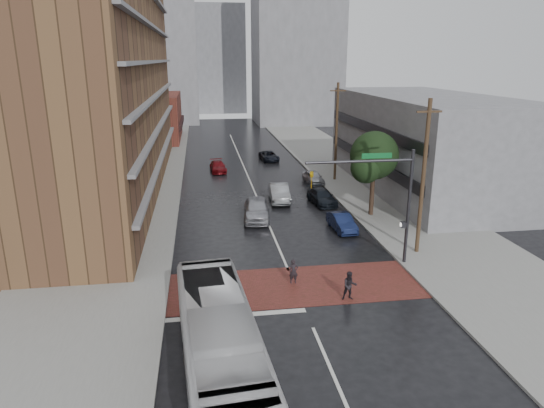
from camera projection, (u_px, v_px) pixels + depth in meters
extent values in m
plane|color=black|center=(297.00, 290.00, 26.78)|extent=(160.00, 160.00, 0.00)
cube|color=maroon|center=(295.00, 286.00, 27.25)|extent=(14.00, 5.00, 0.02)
cube|color=gray|center=(137.00, 185.00, 48.83)|extent=(9.00, 90.00, 0.15)
cube|color=gray|center=(356.00, 177.00, 52.05)|extent=(9.00, 90.00, 0.15)
cube|color=brown|center=(94.00, 38.00, 43.52)|extent=(10.00, 44.00, 28.00)
cube|color=maroon|center=(154.00, 117.00, 75.24)|extent=(8.00, 16.00, 7.00)
cube|color=gray|center=(425.00, 142.00, 46.74)|extent=(11.00, 26.00, 9.00)
cube|color=gray|center=(149.00, 38.00, 94.10)|extent=(18.00, 16.00, 32.00)
cube|color=gray|center=(297.00, 27.00, 91.76)|extent=(16.00, 14.00, 36.00)
cube|color=gray|center=(219.00, 60.00, 113.31)|extent=(12.00, 10.00, 24.00)
cylinder|color=#332319|center=(372.00, 192.00, 38.76)|extent=(0.36, 0.36, 4.00)
sphere|color=black|center=(374.00, 155.00, 37.90)|extent=(3.80, 3.80, 3.80)
sphere|color=black|center=(366.00, 168.00, 37.24)|extent=(2.40, 2.40, 2.40)
sphere|color=black|center=(380.00, 161.00, 38.94)|extent=(2.60, 2.60, 2.60)
cylinder|color=#2D2D33|center=(408.00, 209.00, 29.13)|extent=(0.20, 0.20, 7.20)
cylinder|color=#2D2D33|center=(360.00, 161.00, 27.82)|extent=(6.40, 0.16, 0.16)
imported|color=gold|center=(312.00, 180.00, 27.71)|extent=(0.20, 0.16, 1.00)
cube|color=#0C5926|center=(377.00, 156.00, 27.87)|extent=(1.80, 0.05, 0.30)
cube|color=#2D2D33|center=(403.00, 225.00, 29.38)|extent=(0.30, 0.30, 0.35)
cylinder|color=#473321|center=(423.00, 179.00, 30.36)|extent=(0.26, 0.26, 10.00)
cube|color=#473321|center=(429.00, 112.00, 29.15)|extent=(1.60, 0.12, 0.12)
cylinder|color=#473321|center=(336.00, 133.00, 49.30)|extent=(0.26, 0.26, 10.00)
cube|color=#473321|center=(338.00, 91.00, 48.09)|extent=(1.60, 0.12, 0.12)
imported|color=#BABABC|center=(220.00, 346.00, 18.69)|extent=(3.61, 11.72, 3.21)
imported|color=black|center=(294.00, 272.00, 27.36)|extent=(0.54, 0.37, 1.44)
imported|color=black|center=(350.00, 286.00, 25.48)|extent=(0.81, 0.65, 1.59)
imported|color=#A7A8AF|center=(257.00, 209.00, 38.26)|extent=(2.54, 5.22, 1.72)
imported|color=#9FA2A6|center=(279.00, 193.00, 43.19)|extent=(1.88, 4.75, 1.54)
imported|color=maroon|center=(218.00, 167.00, 54.56)|extent=(1.92, 4.15, 1.17)
imported|color=black|center=(269.00, 156.00, 60.53)|extent=(2.36, 4.36, 1.16)
imported|color=#121C40|center=(342.00, 222.00, 35.90)|extent=(1.53, 3.86, 1.25)
imported|color=black|center=(322.00, 197.00, 42.51)|extent=(2.23, 4.50, 1.26)
imported|color=#B5B7BD|center=(313.00, 177.00, 49.36)|extent=(1.90, 3.96, 1.30)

